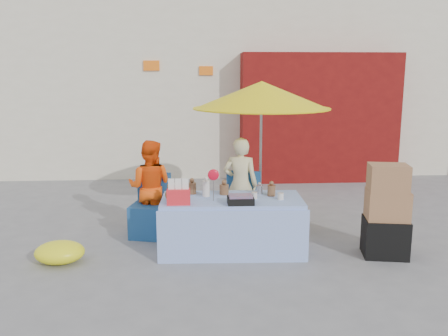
{
  "coord_description": "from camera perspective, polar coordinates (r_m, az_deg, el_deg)",
  "views": [
    {
      "loc": [
        -0.37,
        -5.35,
        2.19
      ],
      "look_at": [
        0.02,
        0.6,
        1.0
      ],
      "focal_mm": 38.0,
      "sensor_mm": 36.0,
      "label": 1
    }
  ],
  "objects": [
    {
      "name": "ground",
      "position": [
        5.79,
        0.23,
        -10.93
      ],
      "size": [
        80.0,
        80.0,
        0.0
      ],
      "primitive_type": "plane",
      "color": "slate",
      "rests_on": "ground"
    },
    {
      "name": "backdrop",
      "position": [
        12.93,
        0.25,
        15.33
      ],
      "size": [
        14.0,
        8.0,
        7.8
      ],
      "color": "silver",
      "rests_on": "ground"
    },
    {
      "name": "market_table",
      "position": [
        5.95,
        0.87,
        -6.72
      ],
      "size": [
        1.8,
        0.89,
        1.07
      ],
      "rotation": [
        0.0,
        0.0,
        -0.04
      ],
      "color": "#9DB8FB",
      "rests_on": "ground"
    },
    {
      "name": "chair_left",
      "position": [
        6.58,
        -8.84,
        -5.94
      ],
      "size": [
        0.58,
        0.57,
        0.85
      ],
      "rotation": [
        0.0,
        0.0,
        -0.23
      ],
      "color": "navy",
      "rests_on": "ground"
    },
    {
      "name": "chair_right",
      "position": [
        6.59,
        2.11,
        -5.8
      ],
      "size": [
        0.58,
        0.57,
        0.85
      ],
      "rotation": [
        0.0,
        0.0,
        -0.23
      ],
      "color": "navy",
      "rests_on": "ground"
    },
    {
      "name": "vendor_orange",
      "position": [
        6.61,
        -8.88,
        -2.29
      ],
      "size": [
        0.73,
        0.63,
        1.31
      ],
      "primitive_type": "imported",
      "rotation": [
        0.0,
        0.0,
        2.91
      ],
      "color": "#FF500D",
      "rests_on": "ground"
    },
    {
      "name": "vendor_beige",
      "position": [
        6.61,
        1.98,
        -2.04
      ],
      "size": [
        0.55,
        0.42,
        1.33
      ],
      "primitive_type": "imported",
      "rotation": [
        0.0,
        0.0,
        2.91
      ],
      "color": "beige",
      "rests_on": "ground"
    },
    {
      "name": "umbrella",
      "position": [
        6.62,
        4.54,
        8.67
      ],
      "size": [
        1.9,
        1.9,
        2.09
      ],
      "color": "gray",
      "rests_on": "ground"
    },
    {
      "name": "box_stack",
      "position": [
        6.06,
        18.96,
        -5.29
      ],
      "size": [
        0.58,
        0.5,
        1.14
      ],
      "rotation": [
        0.0,
        0.0,
        -0.18
      ],
      "color": "black",
      "rests_on": "ground"
    },
    {
      "name": "tarp_bundle",
      "position": [
        5.97,
        -19.16,
        -9.56
      ],
      "size": [
        0.66,
        0.57,
        0.26
      ],
      "primitive_type": "ellipsoid",
      "rotation": [
        0.0,
        0.0,
        0.2
      ],
      "color": "yellow",
      "rests_on": "ground"
    }
  ]
}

